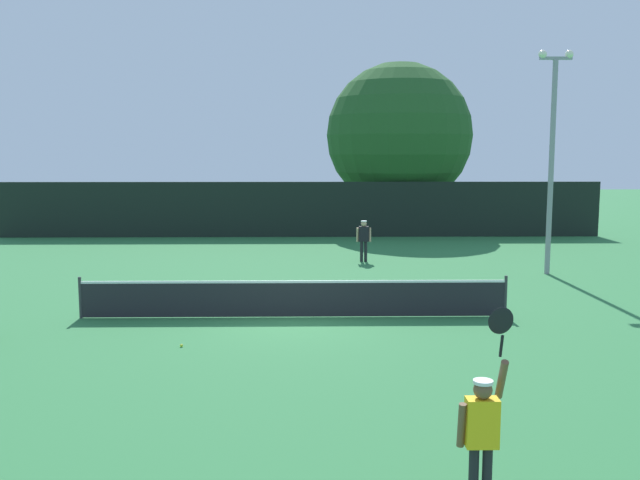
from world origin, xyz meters
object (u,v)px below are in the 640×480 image
large_tree (399,135)px  tennis_ball (181,345)px  light_pole (552,148)px  player_receiving (364,237)px  player_serving (482,424)px  parked_car_near (331,209)px

large_tree → tennis_ball: bearing=-108.5°
light_pole → tennis_ball: bearing=-141.1°
player_receiving → light_pole: (6.19, -2.81, 3.40)m
tennis_ball → player_serving: bearing=-55.5°
player_receiving → parked_car_near: size_ratio=0.37×
parked_car_near → large_tree: bearing=-50.2°
light_pole → large_tree: size_ratio=0.84×
player_receiving → large_tree: 12.36m
player_receiving → parked_car_near: (-0.78, 15.08, -0.19)m
tennis_ball → light_pole: bearing=38.9°
player_serving → light_pole: 17.47m
light_pole → parked_car_near: bearing=111.3°
player_serving → player_receiving: (0.10, 18.76, -0.09)m
player_receiving → tennis_ball: size_ratio=23.41×
player_receiving → large_tree: bearing=-103.9°
large_tree → parked_car_near: large_tree is taller
tennis_ball → large_tree: size_ratio=0.01×
tennis_ball → parked_car_near: 27.17m
player_serving → tennis_ball: player_serving is taller
player_receiving → light_pole: bearing=155.6°
player_serving → player_receiving: 18.76m
light_pole → large_tree: (-3.40, 14.12, 0.73)m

